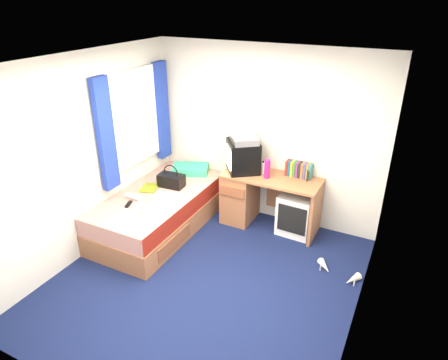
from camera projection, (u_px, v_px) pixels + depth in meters
The scene contains 20 objects.
ground at pixel (206, 280), 4.53m from camera, with size 3.40×3.40×0.00m, color #0C1438.
room_shell at pixel (203, 163), 3.90m from camera, with size 3.40×3.40×3.40m.
bed at pixel (159, 211), 5.41m from camera, with size 1.01×2.00×0.54m.
pillow at pixel (190, 169), 5.86m from camera, with size 0.51×0.33×0.11m, color #1C8EB8.
desk at pixel (252, 195), 5.53m from camera, with size 1.30×0.55×0.75m.
storage_cube at pixel (297, 213), 5.34m from camera, with size 0.45×0.45×0.56m, color white.
crt_tv at pixel (243, 156), 5.36m from camera, with size 0.57×0.58×0.42m.
vcr at pixel (244, 138), 5.25m from camera, with size 0.45×0.32×0.09m, color #ADADAF.
book_row at pixel (299, 169), 5.24m from camera, with size 0.34×0.13×0.20m.
picture_frame at pixel (307, 175), 5.16m from camera, with size 0.02×0.12×0.14m, color #302010.
pink_water_bottle at pixel (267, 169), 5.19m from camera, with size 0.08×0.08×0.24m, color #C31B70.
aerosol_can at pixel (263, 168), 5.33m from camera, with size 0.04×0.04×0.16m, color white.
handbag at pixel (171, 180), 5.44m from camera, with size 0.36×0.22×0.32m.
towel at pixel (166, 199), 5.05m from camera, with size 0.27×0.23×0.09m, color white.
magazine at pixel (150, 188), 5.42m from camera, with size 0.21×0.28×0.01m, color #C5E419.
water_bottle at pixel (133, 197), 5.14m from camera, with size 0.07×0.07×0.20m, color silver.
colour_swatch_fan at pixel (142, 212), 4.84m from camera, with size 0.22×0.06×0.01m, color yellow.
remote_control at pixel (129, 204), 5.01m from camera, with size 0.05×0.16×0.02m, color black.
window_assembly at pixel (135, 121), 5.27m from camera, with size 0.11×1.42×1.40m.
white_heels at pixel (338, 273), 4.59m from camera, with size 0.54×0.33×0.09m.
Camera 1 is at (1.81, -3.11, 2.98)m, focal length 32.00 mm.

